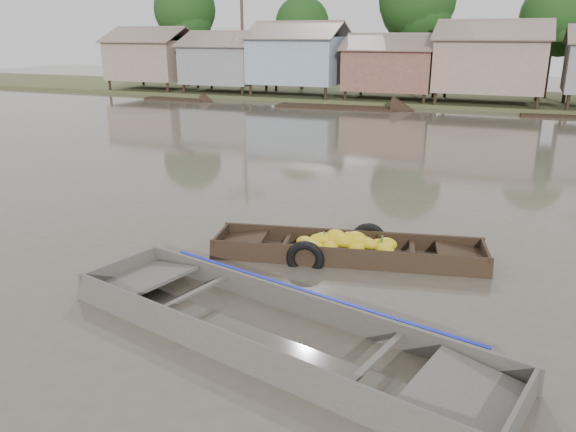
% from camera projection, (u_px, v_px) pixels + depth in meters
% --- Properties ---
extents(ground, '(120.00, 120.00, 0.00)m').
position_uv_depth(ground, '(257.00, 270.00, 11.26)').
color(ground, '#4F473D').
rests_on(ground, ground).
extents(riverbank, '(120.00, 12.47, 10.22)m').
position_uv_depth(riverbank, '(502.00, 56.00, 37.26)').
color(riverbank, '#384723').
rests_on(riverbank, ground).
extents(banana_boat, '(5.87, 2.52, 0.82)m').
position_uv_depth(banana_boat, '(344.00, 249.00, 11.91)').
color(banana_boat, black).
rests_on(banana_boat, ground).
extents(viewer_boat, '(7.68, 3.67, 0.60)m').
position_uv_depth(viewer_boat, '(276.00, 336.00, 8.70)').
color(viewer_boat, '#45403A').
rests_on(viewer_boat, ground).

